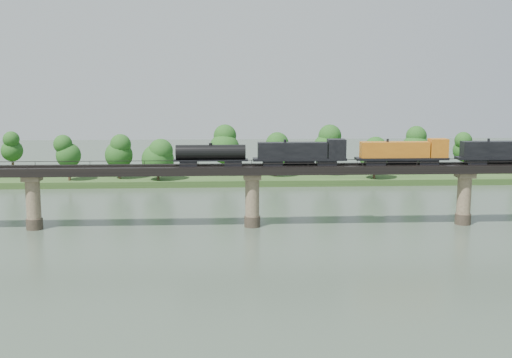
{
  "coord_description": "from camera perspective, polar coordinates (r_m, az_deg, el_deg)",
  "views": [
    {
      "loc": [
        -5.21,
        -86.62,
        27.63
      ],
      "look_at": [
        0.7,
        30.0,
        9.0
      ],
      "focal_mm": 45.0,
      "sensor_mm": 36.0,
      "label": 1
    }
  ],
  "objects": [
    {
      "name": "ground",
      "position": [
        91.07,
        0.52,
        -8.6
      ],
      "size": [
        400.0,
        400.0,
        0.0
      ],
      "primitive_type": "plane",
      "color": "#354436",
      "rests_on": "ground"
    },
    {
      "name": "far_bank",
      "position": [
        173.78,
        -1.15,
        0.18
      ],
      "size": [
        300.0,
        24.0,
        1.6
      ],
      "primitive_type": "cube",
      "color": "#2B481D",
      "rests_on": "ground"
    },
    {
      "name": "bridge",
      "position": [
        118.82,
        -0.34,
        -1.69
      ],
      "size": [
        236.0,
        30.0,
        11.5
      ],
      "color": "#473A2D",
      "rests_on": "ground"
    },
    {
      "name": "bridge_superstructure",
      "position": [
        117.8,
        -0.34,
        1.34
      ],
      "size": [
        220.0,
        4.9,
        0.75
      ],
      "color": "black",
      "rests_on": "bridge"
    },
    {
      "name": "far_treeline",
      "position": [
        168.22,
        -3.91,
        2.63
      ],
      "size": [
        289.06,
        17.54,
        13.6
      ],
      "color": "#382619",
      "rests_on": "far_bank"
    },
    {
      "name": "freight_train",
      "position": [
        120.46,
        9.99,
        2.33
      ],
      "size": [
        69.84,
        2.72,
        4.81
      ],
      "color": "black",
      "rests_on": "bridge"
    }
  ]
}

